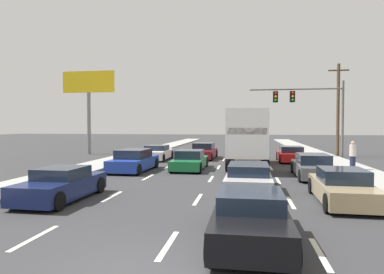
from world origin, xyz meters
TOP-DOWN VIEW (x-y plane):
  - ground_plane at (0.00, 25.00)m, footprint 140.00×140.00m
  - sidewalk_right at (8.27, 20.00)m, footprint 2.64×80.00m
  - sidewalk_left at (-8.27, 20.00)m, footprint 2.64×80.00m
  - lane_markings at (-0.00, 21.70)m, footprint 6.94×52.00m
  - car_white at (-5.29, 20.75)m, footprint 1.95×4.17m
  - car_blue at (-4.98, 14.06)m, footprint 2.07×4.58m
  - car_navy at (-5.03, 5.81)m, footprint 1.90×4.21m
  - car_maroon at (-1.70, 22.38)m, footprint 2.01×4.72m
  - car_green at (-1.71, 15.27)m, footprint 1.93×4.49m
  - box_truck at (1.88, 16.87)m, footprint 2.62×8.63m
  - car_silver at (1.91, 8.62)m, footprint 2.01×4.66m
  - car_black at (1.91, 2.32)m, footprint 1.87×4.15m
  - car_red at (5.16, 20.92)m, footprint 1.95×4.04m
  - car_gray at (5.32, 13.01)m, footprint 1.95×4.60m
  - car_tan at (5.23, 6.92)m, footprint 1.94×4.39m
  - traffic_signal_mast at (6.65, 24.94)m, footprint 7.93×0.69m
  - utility_pole_mid at (10.05, 26.96)m, footprint 1.80×0.28m
  - roadside_billboard at (-13.16, 25.08)m, footprint 5.16×0.36m
  - pedestrian_near_corner at (8.14, 15.83)m, footprint 0.38×0.38m

SIDE VIEW (x-z plane):
  - ground_plane at x=0.00m, z-range 0.00..0.00m
  - lane_markings at x=0.00m, z-range 0.00..0.01m
  - sidewalk_right at x=8.27m, z-range 0.00..0.14m
  - sidewalk_left at x=-8.27m, z-range 0.00..0.14m
  - car_white at x=-5.29m, z-range -0.04..1.14m
  - car_black at x=1.91m, z-range -0.05..1.15m
  - car_green at x=-1.71m, z-range -0.06..1.17m
  - car_red at x=5.16m, z-range -0.05..1.16m
  - car_tan at x=5.23m, z-range -0.06..1.18m
  - car_silver at x=1.91m, z-range -0.03..1.15m
  - car_navy at x=-5.03m, z-range -0.05..1.18m
  - car_gray at x=5.32m, z-range -0.05..1.21m
  - car_maroon at x=-1.70m, z-range -0.06..1.26m
  - car_blue at x=-4.98m, z-range -0.05..1.28m
  - pedestrian_near_corner at x=8.14m, z-range 0.14..1.84m
  - box_truck at x=1.88m, z-range 0.24..3.97m
  - utility_pole_mid at x=10.05m, z-range 0.14..8.50m
  - traffic_signal_mast at x=6.65m, z-range 1.51..8.09m
  - roadside_billboard at x=-13.16m, z-range 1.90..9.86m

